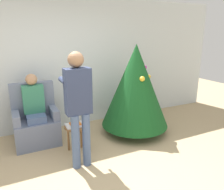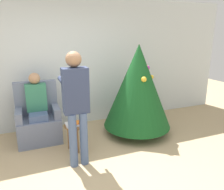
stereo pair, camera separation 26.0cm
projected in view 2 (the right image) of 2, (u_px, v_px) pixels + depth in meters
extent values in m
plane|color=tan|center=(96.00, 185.00, 2.90)|extent=(14.00, 14.00, 0.00)
cube|color=silver|center=(62.00, 64.00, 4.54)|extent=(8.00, 0.06, 2.70)
cylinder|color=brown|center=(136.00, 128.00, 4.46)|extent=(0.10, 0.10, 0.17)
cone|color=#144C1E|center=(138.00, 86.00, 4.22)|extent=(1.33, 1.33, 1.60)
sphere|color=gold|center=(146.00, 67.00, 4.23)|extent=(0.09, 0.09, 0.09)
sphere|color=gold|center=(152.00, 77.00, 4.22)|extent=(0.08, 0.08, 0.08)
sphere|color=#B23399|center=(148.00, 68.00, 4.21)|extent=(0.09, 0.09, 0.09)
sphere|color=white|center=(143.00, 70.00, 4.34)|extent=(0.08, 0.08, 0.08)
sphere|color=gold|center=(144.00, 79.00, 3.92)|extent=(0.10, 0.10, 0.10)
cube|color=slate|center=(39.00, 129.00, 4.06)|extent=(0.76, 0.61, 0.46)
cube|color=slate|center=(36.00, 98.00, 4.13)|extent=(0.76, 0.14, 0.64)
cube|color=slate|center=(19.00, 115.00, 3.86)|extent=(0.12, 0.55, 0.19)
cube|color=slate|center=(56.00, 111.00, 4.09)|extent=(0.12, 0.55, 0.19)
cylinder|color=#475B84|center=(34.00, 135.00, 3.85)|extent=(0.11, 0.11, 0.46)
cylinder|color=#475B84|center=(46.00, 133.00, 3.92)|extent=(0.11, 0.11, 0.46)
cube|color=#475B84|center=(38.00, 116.00, 3.94)|extent=(0.32, 0.40, 0.12)
cube|color=#337A5B|center=(36.00, 97.00, 3.99)|extent=(0.36, 0.20, 0.50)
sphere|color=tan|center=(34.00, 78.00, 3.90)|extent=(0.20, 0.20, 0.20)
cylinder|color=#475B84|center=(73.00, 141.00, 3.23)|extent=(0.12, 0.12, 0.83)
cylinder|color=#475B84|center=(84.00, 139.00, 3.29)|extent=(0.12, 0.12, 0.83)
cube|color=#2D3856|center=(75.00, 91.00, 3.12)|extent=(0.37, 0.20, 0.66)
sphere|color=#936B4C|center=(73.00, 59.00, 3.03)|extent=(0.23, 0.23, 0.23)
cylinder|color=#2D3856|center=(62.00, 80.00, 3.19)|extent=(0.08, 0.30, 0.08)
cylinder|color=#2D3856|center=(82.00, 78.00, 3.31)|extent=(0.08, 0.30, 0.08)
cube|color=white|center=(80.00, 76.00, 3.48)|extent=(0.04, 0.14, 0.04)
cylinder|color=brown|center=(75.00, 125.00, 3.71)|extent=(0.38, 0.38, 0.03)
cylinder|color=brown|center=(78.00, 141.00, 3.65)|extent=(0.04, 0.04, 0.43)
cylinder|color=brown|center=(81.00, 135.00, 3.87)|extent=(0.04, 0.04, 0.43)
cylinder|color=brown|center=(69.00, 137.00, 3.79)|extent=(0.04, 0.04, 0.43)
cube|color=silver|center=(75.00, 124.00, 3.70)|extent=(0.32, 0.24, 0.02)
cube|color=orange|center=(75.00, 123.00, 3.69)|extent=(0.17, 0.14, 0.02)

